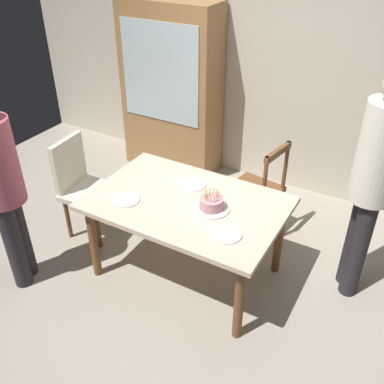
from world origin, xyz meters
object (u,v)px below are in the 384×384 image
object	(u,v)px
chair_upholstered	(81,183)
person_guest	(374,179)
plate_near_guest	(226,234)
person_celebrant	(2,185)
china_cabinet	(171,90)
plate_near_celebrant	(126,200)
dining_table	(186,210)
chair_spindle_back	(256,191)
birthday_cake	(211,205)
plate_far_side	(192,185)

from	to	relation	value
chair_upholstered	person_guest	bearing A→B (deg)	11.28
plate_near_guest	person_celebrant	world-z (taller)	person_celebrant
china_cabinet	person_guest	bearing A→B (deg)	-24.05
plate_near_celebrant	dining_table	bearing A→B (deg)	28.43
plate_near_guest	person_guest	size ratio (longest dim) A/B	0.12
plate_near_celebrant	chair_spindle_back	world-z (taller)	chair_spindle_back
china_cabinet	chair_spindle_back	bearing A→B (deg)	-28.38
birthday_cake	person_celebrant	distance (m)	1.56
birthday_cake	person_guest	xyz separation A→B (m)	(1.02, 0.52, 0.26)
plate_far_side	chair_upholstered	size ratio (longest dim) A/B	0.23
birthday_cake	person_guest	bearing A→B (deg)	26.93
plate_far_side	chair_spindle_back	size ratio (longest dim) A/B	0.23
person_guest	china_cabinet	world-z (taller)	china_cabinet
dining_table	plate_near_celebrant	xyz separation A→B (m)	(-0.42, -0.22, 0.09)
dining_table	person_celebrant	xyz separation A→B (m)	(-1.15, -0.74, 0.28)
birthday_cake	chair_spindle_back	distance (m)	0.88
dining_table	chair_upholstered	world-z (taller)	chair_upholstered
plate_near_celebrant	person_guest	world-z (taller)	person_guest
plate_near_celebrant	china_cabinet	xyz separation A→B (m)	(-0.69, 1.78, 0.21)
birthday_cake	china_cabinet	world-z (taller)	china_cabinet
person_celebrant	person_guest	size ratio (longest dim) A/B	0.90
chair_spindle_back	person_guest	distance (m)	1.17
plate_near_celebrant	plate_near_guest	size ratio (longest dim) A/B	1.00
chair_spindle_back	plate_near_guest	bearing A→B (deg)	-80.09
plate_near_celebrant	person_guest	bearing A→B (deg)	24.07
person_celebrant	person_guest	xyz separation A→B (m)	(2.39, 1.25, 0.11)
plate_far_side	plate_near_guest	size ratio (longest dim) A/B	1.00
dining_table	birthday_cake	bearing A→B (deg)	-1.14
chair_upholstered	china_cabinet	distance (m)	1.58
plate_near_celebrant	plate_near_guest	distance (m)	0.87
plate_near_celebrant	plate_far_side	distance (m)	0.56
chair_upholstered	dining_table	bearing A→B (deg)	-1.91
chair_upholstered	china_cabinet	size ratio (longest dim) A/B	0.50
plate_near_celebrant	person_celebrant	size ratio (longest dim) A/B	0.14
plate_near_celebrant	plate_near_guest	bearing A→B (deg)	0.00
plate_far_side	chair_spindle_back	xyz separation A→B (m)	(0.35, 0.59, -0.28)
dining_table	china_cabinet	xyz separation A→B (m)	(-1.10, 1.56, 0.30)
person_guest	china_cabinet	bearing A→B (deg)	155.95
dining_table	china_cabinet	size ratio (longest dim) A/B	0.80
plate_near_guest	chair_upholstered	bearing A→B (deg)	170.65
plate_near_guest	birthday_cake	bearing A→B (deg)	136.84
chair_upholstered	china_cabinet	world-z (taller)	china_cabinet
plate_near_guest	chair_spindle_back	xyz separation A→B (m)	(-0.18, 1.04, -0.28)
plate_far_side	china_cabinet	distance (m)	1.70
birthday_cake	dining_table	bearing A→B (deg)	178.86
chair_upholstered	person_celebrant	distance (m)	0.87
birthday_cake	chair_spindle_back	xyz separation A→B (m)	(0.05, 0.82, -0.32)
plate_near_guest	person_guest	world-z (taller)	person_guest
chair_upholstered	chair_spindle_back	bearing A→B (deg)	28.75
plate_near_guest	chair_spindle_back	size ratio (longest dim) A/B	0.23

